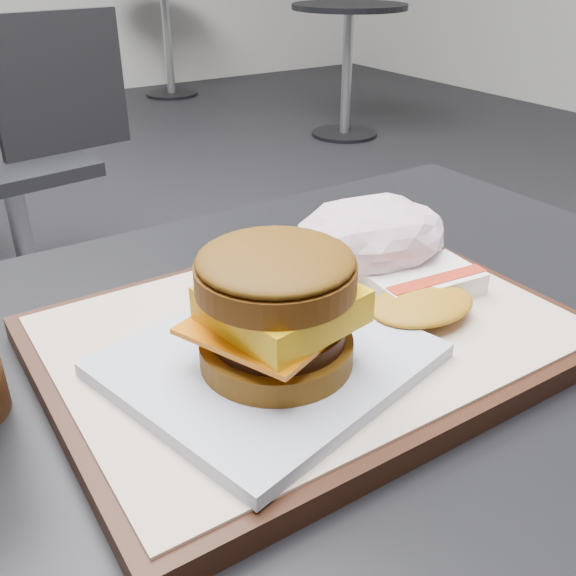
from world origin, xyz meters
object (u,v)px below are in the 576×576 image
(neighbor_chair, at_px, (28,147))
(crumpled_wrapper, at_px, (373,236))
(breakfast_sandwich, at_px, (274,320))
(serving_tray, at_px, (309,336))
(hash_brown, at_px, (423,292))
(customer_table, at_px, (324,522))

(neighbor_chair, bearing_deg, crumpled_wrapper, -91.36)
(breakfast_sandwich, bearing_deg, serving_tray, 34.20)
(breakfast_sandwich, xyz_separation_m, neighbor_chair, (0.19, 1.70, -0.32))
(serving_tray, xyz_separation_m, hash_brown, (0.09, -0.02, 0.02))
(customer_table, distance_m, neighbor_chair, 1.69)
(serving_tray, xyz_separation_m, neighbor_chair, (0.14, 1.67, -0.27))
(customer_table, height_order, breakfast_sandwich, breakfast_sandwich)
(hash_brown, bearing_deg, serving_tray, 166.93)
(serving_tray, bearing_deg, breakfast_sandwich, -145.80)
(hash_brown, distance_m, neighbor_chair, 1.71)
(breakfast_sandwich, xyz_separation_m, crumpled_wrapper, (0.15, 0.09, -0.01))
(breakfast_sandwich, distance_m, crumpled_wrapper, 0.18)
(neighbor_chair, bearing_deg, breakfast_sandwich, -96.44)
(customer_table, height_order, neighbor_chair, neighbor_chair)
(customer_table, bearing_deg, breakfast_sandwich, -159.35)
(crumpled_wrapper, bearing_deg, neighbor_chair, 88.64)
(serving_tray, distance_m, neighbor_chair, 1.69)
(neighbor_chair, bearing_deg, customer_table, -94.32)
(hash_brown, distance_m, crumpled_wrapper, 0.08)
(breakfast_sandwich, distance_m, neighbor_chair, 1.74)
(hash_brown, height_order, crumpled_wrapper, crumpled_wrapper)
(crumpled_wrapper, bearing_deg, hash_brown, -96.20)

